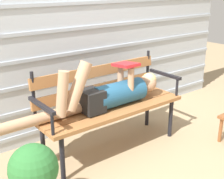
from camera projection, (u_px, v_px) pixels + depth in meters
ground_plane at (123, 155)px, 3.13m from camera, size 12.00×12.00×0.00m
house_siding at (76, 40)px, 3.40m from camera, size 4.74×0.08×2.10m
park_bench at (108, 101)px, 3.15m from camera, size 1.56×0.50×0.91m
reclining_person at (108, 93)px, 3.03m from camera, size 1.72×0.25×0.54m
potted_plant at (34, 178)px, 2.17m from camera, size 0.35×0.35×0.61m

